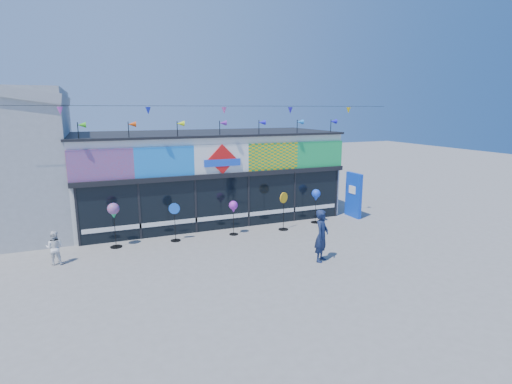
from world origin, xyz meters
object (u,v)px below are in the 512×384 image
spinner_0 (114,212)px  child (55,248)px  blue_sign (354,195)px  spinner_4 (316,196)px  spinner_1 (175,221)px  spinner_3 (284,210)px  adult_man (322,236)px  spinner_2 (233,208)px

spinner_0 → child: bearing=-153.1°
blue_sign → spinner_0: blue_sign is taller
spinner_4 → blue_sign: bearing=5.3°
spinner_1 → spinner_3: spinner_3 is taller
spinner_0 → spinner_1: (2.25, -0.11, -0.57)m
spinner_3 → adult_man: 3.79m
spinner_2 → adult_man: (1.85, -3.94, -0.25)m
spinner_2 → child: (-6.67, -0.79, -0.57)m
blue_sign → child: blue_sign is taller
spinner_1 → spinner_3: 4.67m
spinner_1 → spinner_3: (4.66, -0.29, 0.06)m
blue_sign → spinner_1: size_ratio=1.40×
child → blue_sign: bearing=-158.6°
spinner_4 → spinner_3: bearing=-166.6°
adult_man → child: adult_man is taller
spinner_0 → spinner_2: bearing=-2.7°
spinner_0 → child: spinner_0 is taller
spinner_1 → adult_man: adult_man is taller
spinner_4 → adult_man: size_ratio=0.87×
spinner_2 → spinner_0: bearing=177.3°
spinner_4 → child: 10.85m
spinner_0 → spinner_2: size_ratio=1.20×
adult_man → child: (-8.52, 3.16, -0.32)m
adult_man → child: bearing=118.4°
spinner_3 → spinner_2: bearing=175.6°
spinner_0 → spinner_3: (6.92, -0.40, -0.51)m
spinner_2 → child: size_ratio=1.23×
blue_sign → spinner_1: (-8.76, -0.36, -0.27)m
spinner_3 → child: bearing=-176.1°
spinner_0 → adult_man: 7.76m
spinner_0 → spinner_3: 6.95m
spinner_4 → adult_man: bearing=-118.2°
spinner_0 → spinner_4: size_ratio=1.10×
blue_sign → child: 13.08m
spinner_0 → adult_man: bearing=-32.6°
spinner_2 → spinner_3: (2.24, -0.17, -0.28)m
spinner_4 → adult_man: adult_man is taller
spinner_0 → child: (-1.99, -1.01, -0.80)m
blue_sign → spinner_4: bearing=-176.4°
spinner_4 → adult_man: (-2.26, -4.21, -0.35)m
spinner_1 → child: 4.35m
spinner_2 → spinner_4: spinner_4 is taller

